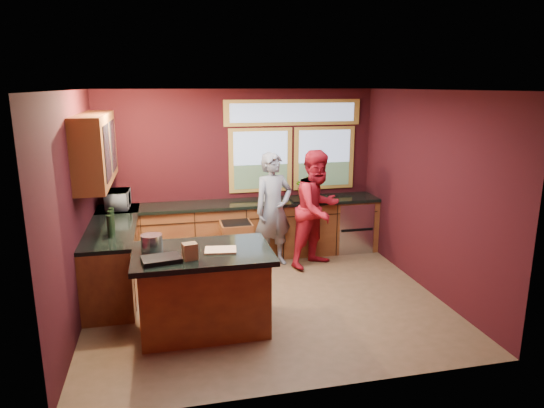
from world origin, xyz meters
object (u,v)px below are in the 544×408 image
object	(u,v)px
person_grey	(273,210)
cutting_board	(221,250)
stock_pot	(152,242)
person_red	(318,209)
island	(204,289)

from	to	relation	value
person_grey	cutting_board	bearing A→B (deg)	-137.38
stock_pot	cutting_board	bearing A→B (deg)	-14.93
person_red	cutting_board	distance (m)	2.40
person_grey	stock_pot	xyz separation A→B (m)	(-1.79, -1.68, 0.15)
island	cutting_board	size ratio (longest dim) A/B	4.43
island	cutting_board	world-z (taller)	cutting_board
island	person_red	world-z (taller)	person_red
person_red	stock_pot	bearing A→B (deg)	-178.50
person_red	cutting_board	bearing A→B (deg)	-164.95
island	stock_pot	world-z (taller)	stock_pot
person_grey	cutting_board	size ratio (longest dim) A/B	5.08
stock_pot	person_grey	bearing A→B (deg)	43.16
person_red	cutting_board	xyz separation A→B (m)	(-1.70, -1.70, 0.05)
cutting_board	person_grey	bearing A→B (deg)	61.04
island	stock_pot	distance (m)	0.80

